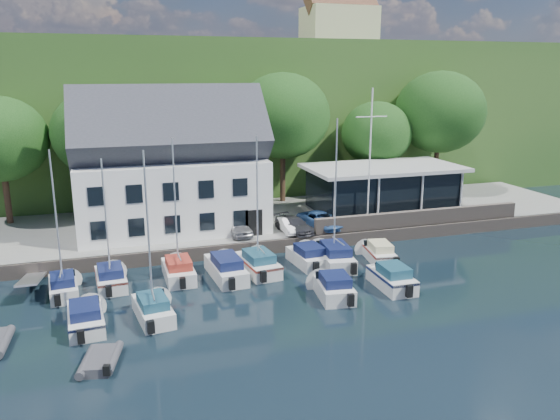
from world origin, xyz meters
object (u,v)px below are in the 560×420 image
(harbor_building, at_px, (171,173))
(boat_r2_1, at_px, (149,244))
(boat_r1_7, at_px, (379,251))
(club_pavilion, at_px, (382,189))
(boat_r1_1, at_px, (106,220))
(boat_r1_2, at_px, (176,213))
(boat_r1_3, at_px, (226,266))
(boat_r2_3, at_px, (334,285))
(boat_r1_4, at_px, (257,205))
(car_silver, at_px, (238,226))
(car_dgrey, at_px, (294,225))
(car_white, at_px, (289,225))
(flagpole, at_px, (370,159))
(car_blue, at_px, (321,219))
(dinghy_1, at_px, (100,359))
(boat_r2_0, at_px, (85,315))
(boat_r1_0, at_px, (57,229))
(boat_r2_4, at_px, (392,276))
(boat_r1_5, at_px, (308,255))
(boat_r1_6, at_px, (335,198))

(harbor_building, bearing_deg, boat_r2_1, -101.29)
(harbor_building, bearing_deg, boat_r1_7, -34.75)
(club_pavilion, distance_m, boat_r1_1, 24.35)
(boat_r1_2, relative_size, boat_r1_3, 1.29)
(boat_r2_3, bearing_deg, club_pavilion, 60.50)
(boat_r1_4, xyz_separation_m, boat_r2_3, (3.21, -5.28, -3.87))
(car_silver, xyz_separation_m, car_dgrey, (4.29, -0.64, -0.08))
(car_white, height_order, boat_r2_1, boat_r2_1)
(flagpole, height_order, boat_r2_3, flagpole)
(car_blue, relative_size, dinghy_1, 1.41)
(boat_r1_1, relative_size, boat_r2_1, 1.02)
(boat_r1_2, height_order, boat_r2_0, boat_r1_2)
(boat_r1_3, bearing_deg, boat_r1_1, 171.26)
(boat_r1_4, bearing_deg, boat_r1_2, 169.29)
(harbor_building, height_order, boat_r1_0, harbor_building)
(car_blue, distance_m, boat_r2_3, 11.34)
(boat_r1_2, bearing_deg, boat_r2_0, -136.12)
(club_pavilion, relative_size, boat_r1_1, 1.53)
(boat_r2_1, bearing_deg, car_silver, 48.31)
(car_blue, distance_m, boat_r2_4, 10.59)
(car_silver, xyz_separation_m, boat_r1_0, (-12.06, -5.84, 2.50))
(car_silver, distance_m, boat_r2_0, 15.11)
(boat_r1_5, bearing_deg, boat_r1_1, 174.88)
(boat_r2_0, bearing_deg, boat_r1_2, 40.29)
(car_white, distance_m, boat_r1_4, 7.10)
(car_dgrey, bearing_deg, dinghy_1, -149.72)
(club_pavilion, distance_m, boat_r2_3, 17.35)
(boat_r1_4, bearing_deg, boat_r1_0, 174.49)
(boat_r1_7, bearing_deg, boat_r1_5, -178.13)
(boat_r1_4, bearing_deg, boat_r2_4, -41.61)
(boat_r1_1, bearing_deg, boat_r1_3, -8.85)
(car_white, relative_size, car_blue, 0.85)
(boat_r1_3, distance_m, boat_r2_0, 9.73)
(harbor_building, xyz_separation_m, boat_r1_0, (-7.65, -9.17, -1.20))
(boat_r1_4, bearing_deg, boat_r2_0, -161.32)
(harbor_building, xyz_separation_m, club_pavilion, (18.00, -0.50, -2.30))
(boat_r1_3, xyz_separation_m, boat_r2_4, (9.42, -4.77, -0.02))
(car_silver, relative_size, car_dgrey, 0.97)
(boat_r1_3, bearing_deg, boat_r1_7, -3.69)
(boat_r1_2, xyz_separation_m, boat_r2_3, (8.40, -5.66, -3.69))
(boat_r2_0, bearing_deg, boat_r1_0, 101.88)
(car_blue, bearing_deg, boat_r2_4, -102.19)
(car_blue, distance_m, boat_r1_2, 13.19)
(club_pavilion, bearing_deg, boat_r1_0, -161.31)
(boat_r2_3, bearing_deg, boat_r2_0, -173.51)
(boat_r1_7, bearing_deg, boat_r1_6, -172.84)
(car_dgrey, height_order, boat_r2_4, car_dgrey)
(boat_r1_7, height_order, dinghy_1, boat_r1_7)
(boat_r1_5, xyz_separation_m, boat_r2_3, (-0.50, -5.67, 0.01))
(car_white, distance_m, boat_r1_2, 10.62)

